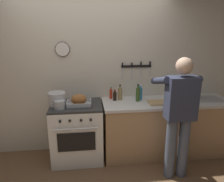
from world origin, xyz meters
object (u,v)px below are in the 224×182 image
(person_cook, at_px, (179,111))
(bottle_dish_soap, at_px, (140,93))
(stove, at_px, (77,132))
(bottle_soy_sauce, at_px, (115,96))
(bottle_olive_oil, at_px, (138,94))
(bottle_vinegar, at_px, (120,94))
(bottle_cooking_oil, at_px, (172,90))
(roasting_pan, at_px, (79,101))
(bottle_hot_sauce, at_px, (111,94))
(cutting_board, at_px, (160,102))
(stock_pot, at_px, (57,99))
(saucepan, at_px, (59,104))

(person_cook, xyz_separation_m, bottle_dish_soap, (-0.35, 0.70, 0.05))
(stove, bearing_deg, bottle_soy_sauce, 11.92)
(bottle_olive_oil, height_order, bottle_vinegar, bottle_olive_oil)
(bottle_olive_oil, bearing_deg, bottle_cooking_oil, 17.37)
(bottle_vinegar, bearing_deg, bottle_dish_soap, -5.52)
(person_cook, bearing_deg, bottle_dish_soap, 24.63)
(bottle_dish_soap, bearing_deg, bottle_vinegar, 174.48)
(bottle_soy_sauce, bearing_deg, roasting_pan, -162.92)
(stove, height_order, bottle_hot_sauce, bottle_hot_sauce)
(cutting_board, distance_m, bottle_dish_soap, 0.35)
(roasting_pan, relative_size, bottle_dish_soap, 1.43)
(stock_pot, height_order, bottle_dish_soap, bottle_dish_soap)
(saucepan, bearing_deg, cutting_board, 1.96)
(bottle_dish_soap, bearing_deg, stock_pot, -175.06)
(saucepan, distance_m, bottle_dish_soap, 1.26)
(cutting_board, distance_m, bottle_soy_sauce, 0.71)
(person_cook, bearing_deg, bottle_cooking_oil, -17.85)
(bottle_cooking_oil, bearing_deg, bottle_olive_oil, -162.63)
(stove, height_order, roasting_pan, roasting_pan)
(saucepan, xyz_separation_m, bottle_hot_sauce, (0.78, 0.36, 0.02))
(saucepan, distance_m, bottle_hot_sauce, 0.86)
(bottle_cooking_oil, bearing_deg, person_cook, -105.89)
(cutting_board, distance_m, bottle_cooking_oil, 0.47)
(stove, distance_m, roasting_pan, 0.53)
(person_cook, xyz_separation_m, cutting_board, (-0.08, 0.50, -0.04))
(person_cook, distance_m, stock_pot, 1.73)
(stock_pot, relative_size, bottle_olive_oil, 0.94)
(stove, xyz_separation_m, person_cook, (1.36, -0.58, 0.50))
(bottle_hot_sauce, distance_m, bottle_vinegar, 0.16)
(bottle_cooking_oil, bearing_deg, saucepan, -168.06)
(stove, xyz_separation_m, cutting_board, (1.27, -0.08, 0.46))
(bottle_soy_sauce, bearing_deg, bottle_cooking_oil, 7.00)
(roasting_pan, relative_size, cutting_board, 0.98)
(bottle_soy_sauce, relative_size, bottle_olive_oil, 0.64)
(person_cook, relative_size, cutting_board, 4.61)
(cutting_board, bearing_deg, bottle_dish_soap, 143.06)
(saucepan, height_order, bottle_dish_soap, bottle_dish_soap)
(person_cook, height_order, bottle_soy_sauce, person_cook)
(bottle_soy_sauce, height_order, bottle_hot_sauce, bottle_hot_sauce)
(person_cook, bearing_deg, stock_pot, 68.13)
(bottle_olive_oil, distance_m, bottle_vinegar, 0.28)
(stove, height_order, bottle_soy_sauce, bottle_soy_sauce)
(saucepan, relative_size, bottle_hot_sauce, 0.81)
(bottle_dish_soap, distance_m, bottle_vinegar, 0.32)
(roasting_pan, distance_m, saucepan, 0.29)
(bottle_dish_soap, distance_m, bottle_soy_sauce, 0.41)
(bottle_dish_soap, distance_m, bottle_cooking_oil, 0.60)
(stock_pot, height_order, bottle_hot_sauce, stock_pot)
(roasting_pan, bearing_deg, bottle_dish_soap, 9.46)
(roasting_pan, xyz_separation_m, saucepan, (-0.27, -0.09, -0.02))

